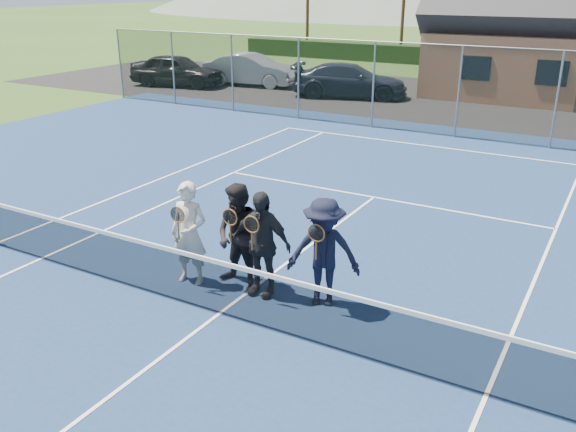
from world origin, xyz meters
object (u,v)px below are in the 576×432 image
object	(u,v)px
car_a	(177,70)
player_a	(189,233)
car_b	(251,70)
tennis_net	(218,285)
player_b	(240,236)
player_d	(324,252)
car_c	(350,81)
player_c	(261,244)

from	to	relation	value
car_a	player_a	world-z (taller)	player_a
car_b	tennis_net	world-z (taller)	car_b
car_a	player_b	xyz separation A→B (m)	(14.78, -16.35, 0.13)
player_d	car_c	bearing A→B (deg)	113.05
player_b	tennis_net	bearing A→B (deg)	-75.52
player_c	car_c	bearing A→B (deg)	109.92
car_c	player_a	distance (m)	18.82
player_a	player_b	bearing A→B (deg)	22.13
car_c	tennis_net	world-z (taller)	car_c
tennis_net	player_c	size ratio (longest dim) A/B	6.49
player_a	player_b	distance (m)	0.88
car_c	player_d	xyz separation A→B (m)	(7.51, -17.65, 0.18)
car_b	player_d	bearing A→B (deg)	-151.76
player_a	player_c	world-z (taller)	same
player_d	player_c	bearing A→B (deg)	-169.55
car_c	car_a	bearing A→B (deg)	82.70
car_a	player_c	world-z (taller)	player_c
tennis_net	player_c	bearing A→B (deg)	77.52
car_b	player_a	bearing A→B (deg)	-157.44
car_c	player_b	bearing A→B (deg)	-177.76
car_b	player_a	xyz separation A→B (m)	(10.84, -18.67, 0.14)
player_a	player_b	size ratio (longest dim) A/B	1.00
tennis_net	player_b	xyz separation A→B (m)	(-0.27, 1.03, 0.38)
tennis_net	player_a	world-z (taller)	player_a
car_c	player_d	world-z (taller)	player_d
car_a	car_b	size ratio (longest dim) A/B	0.98
car_a	player_d	distance (m)	23.01
player_d	player_a	bearing A→B (deg)	-169.49
player_a	player_d	world-z (taller)	same
car_b	tennis_net	size ratio (longest dim) A/B	0.41
car_c	tennis_net	distance (m)	19.80
player_d	car_b	bearing A→B (deg)	125.83
tennis_net	player_b	size ratio (longest dim) A/B	6.49
car_a	car_b	bearing A→B (deg)	-68.77
car_b	car_c	size ratio (longest dim) A/B	0.92
car_b	player_b	bearing A→B (deg)	-155.16
player_a	player_c	distance (m)	1.31
player_c	player_d	xyz separation A→B (m)	(1.04, 0.19, -0.00)
tennis_net	player_d	size ratio (longest dim) A/B	6.49
car_b	player_d	xyz separation A→B (m)	(13.17, -18.24, 0.14)
player_d	player_b	bearing A→B (deg)	-176.16
tennis_net	car_b	bearing A→B (deg)	121.60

